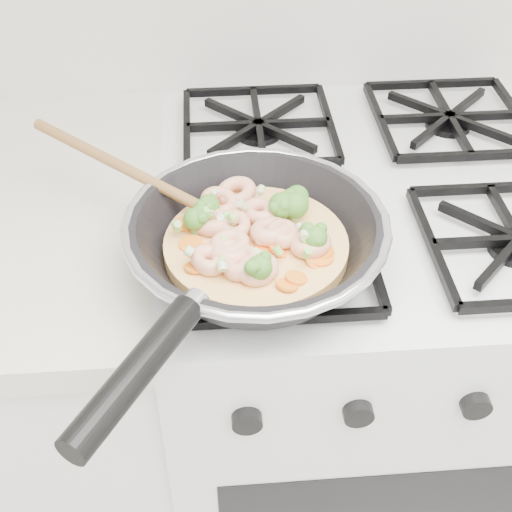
{
  "coord_description": "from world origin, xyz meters",
  "views": [
    {
      "loc": [
        -0.23,
        0.92,
        1.47
      ],
      "look_at": [
        -0.18,
        1.53,
        0.93
      ],
      "focal_mm": 48.61,
      "sensor_mm": 36.0,
      "label": 1
    }
  ],
  "objects": [
    {
      "name": "skillet",
      "position": [
        -0.18,
        1.53,
        0.96
      ],
      "size": [
        0.43,
        0.49,
        0.09
      ],
      "rotation": [
        0.0,
        0.0,
        -0.15
      ],
      "color": "black",
      "rests_on": "stove"
    },
    {
      "name": "stove",
      "position": [
        0.0,
        1.7,
        0.46
      ],
      "size": [
        0.6,
        0.6,
        0.92
      ],
      "color": "white",
      "rests_on": "ground"
    }
  ]
}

